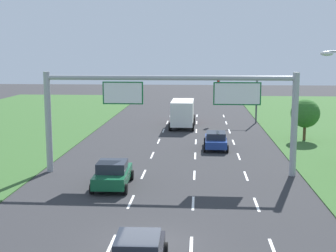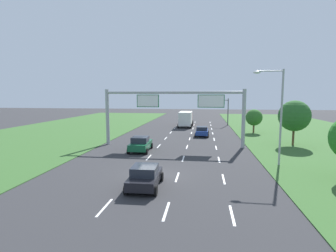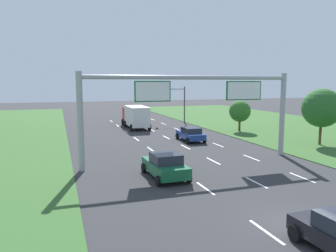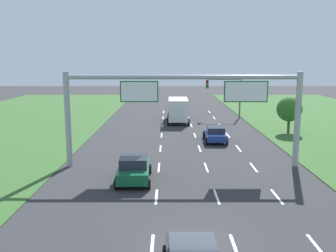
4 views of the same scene
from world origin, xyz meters
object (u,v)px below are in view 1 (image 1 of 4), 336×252
(car_mid_lane, at_px, (216,140))
(box_truck, at_px, (183,112))
(roadside_tree_far, at_px, (305,113))
(car_lead_silver, at_px, (113,174))
(sign_gantry, at_px, (172,103))
(traffic_light_mast, at_px, (240,90))

(car_mid_lane, bearing_deg, box_truck, 106.35)
(car_mid_lane, height_order, roadside_tree_far, roadside_tree_far)
(car_lead_silver, bearing_deg, roadside_tree_far, 45.22)
(car_mid_lane, relative_size, sign_gantry, 0.25)
(traffic_light_mast, xyz_separation_m, roadside_tree_far, (5.18, -10.92, -1.26))
(car_mid_lane, bearing_deg, traffic_light_mast, 78.66)
(sign_gantry, relative_size, traffic_light_mast, 3.08)
(box_truck, bearing_deg, roadside_tree_far, -32.64)
(car_mid_lane, bearing_deg, roadside_tree_far, 27.57)
(car_lead_silver, distance_m, box_truck, 24.30)
(box_truck, height_order, roadside_tree_far, roadside_tree_far)
(car_lead_silver, relative_size, box_truck, 0.57)
(roadside_tree_far, bearing_deg, car_mid_lane, -153.37)
(traffic_light_mast, bearing_deg, car_lead_silver, -110.34)
(box_truck, distance_m, sign_gantry, 20.84)
(sign_gantry, xyz_separation_m, roadside_tree_far, (11.78, 12.89, -2.28))
(box_truck, xyz_separation_m, traffic_light_mast, (6.60, 3.22, 2.21))
(car_mid_lane, bearing_deg, sign_gantry, -109.95)
(car_lead_silver, bearing_deg, traffic_light_mast, 67.99)
(box_truck, bearing_deg, traffic_light_mast, 26.52)
(box_truck, relative_size, roadside_tree_far, 1.94)
(sign_gantry, xyz_separation_m, traffic_light_mast, (6.60, 23.81, -1.02))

